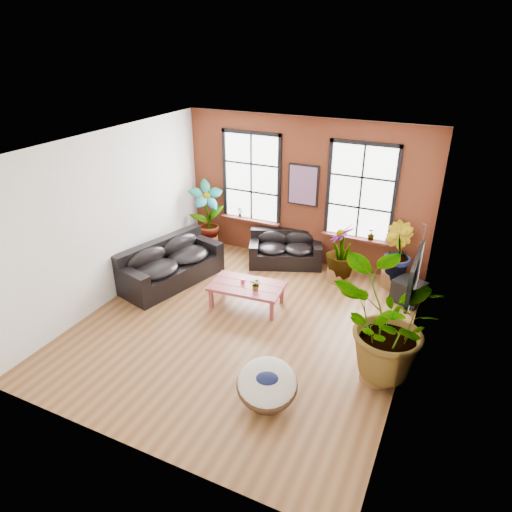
{
  "coord_description": "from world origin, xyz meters",
  "views": [
    {
      "loc": [
        3.38,
        -6.58,
        5.13
      ],
      "look_at": [
        0.0,
        0.6,
        1.25
      ],
      "focal_mm": 32.0,
      "sensor_mm": 36.0,
      "label": 1
    }
  ],
  "objects": [
    {
      "name": "tv_wall_unit",
      "position": [
        2.93,
        0.6,
        1.54
      ],
      "size": [
        0.13,
        1.86,
        1.2
      ],
      "color": "black",
      "rests_on": "room"
    },
    {
      "name": "media_box",
      "position": [
        2.76,
        2.27,
        0.25
      ],
      "size": [
        0.74,
        0.7,
        0.49
      ],
      "rotation": [
        0.0,
        0.0,
        -0.43
      ],
      "color": "black",
      "rests_on": "ground"
    },
    {
      "name": "floor_plant_back_right",
      "position": [
        2.33,
        2.88,
        0.81
      ],
      "size": [
        0.92,
        0.94,
        1.33
      ],
      "primitive_type": "imported",
      "rotation": [
        0.0,
        0.0,
        2.25
      ],
      "color": "#165324",
      "rests_on": "ground"
    },
    {
      "name": "floor_plant_back_left",
      "position": [
        -2.41,
        2.78,
        1.0
      ],
      "size": [
        1.06,
        1.05,
        1.69
      ],
      "primitive_type": "imported",
      "rotation": [
        0.0,
        0.0,
        0.75
      ],
      "color": "#165324",
      "rests_on": "ground"
    },
    {
      "name": "poster",
      "position": [
        0.0,
        3.18,
        1.95
      ],
      "size": [
        0.74,
        0.06,
        0.98
      ],
      "color": "black",
      "rests_on": "room"
    },
    {
      "name": "pot_mid",
      "position": [
        1.14,
        2.55,
        0.17
      ],
      "size": [
        0.58,
        0.58,
        0.35
      ],
      "rotation": [
        0.0,
        0.0,
        -0.25
      ],
      "color": "brown",
      "rests_on": "ground"
    },
    {
      "name": "papasan_chair",
      "position": [
        1.26,
        -1.69,
        0.36
      ],
      "size": [
        1.22,
        1.23,
        0.7
      ],
      "rotation": [
        0.0,
        0.0,
        0.41
      ],
      "color": "#412817",
      "rests_on": "ground"
    },
    {
      "name": "sofa_left",
      "position": [
        -2.3,
        0.9,
        0.43
      ],
      "size": [
        1.57,
        2.56,
        0.94
      ],
      "rotation": [
        0.0,
        0.0,
        1.31
      ],
      "color": "black",
      "rests_on": "ground"
    },
    {
      "name": "sill_plant_left",
      "position": [
        -1.65,
        3.13,
        1.04
      ],
      "size": [
        0.17,
        0.17,
        0.27
      ],
      "primitive_type": "imported",
      "rotation": [
        0.0,
        0.0,
        0.79
      ],
      "color": "#165324",
      "rests_on": "room"
    },
    {
      "name": "pot_back_right",
      "position": [
        2.31,
        2.86,
        0.18
      ],
      "size": [
        0.5,
        0.5,
        0.35
      ],
      "rotation": [
        0.0,
        0.0,
        -0.03
      ],
      "color": "brown",
      "rests_on": "ground"
    },
    {
      "name": "room",
      "position": [
        0.0,
        0.15,
        1.75
      ],
      "size": [
        6.04,
        6.54,
        3.54
      ],
      "color": "brown",
      "rests_on": "ground"
    },
    {
      "name": "pot_back_left",
      "position": [
        -2.4,
        2.77,
        0.19
      ],
      "size": [
        0.59,
        0.59,
        0.37
      ],
      "rotation": [
        0.0,
        0.0,
        -0.17
      ],
      "color": "brown",
      "rests_on": "ground"
    },
    {
      "name": "floor_plant_mid",
      "position": [
        1.18,
        2.58,
        0.75
      ],
      "size": [
        0.76,
        0.76,
        1.22
      ],
      "primitive_type": "imported",
      "rotation": [
        0.0,
        0.0,
        4.83
      ],
      "color": "#165324",
      "rests_on": "ground"
    },
    {
      "name": "coffee_table",
      "position": [
        -0.27,
        0.72,
        0.42
      ],
      "size": [
        1.56,
        0.98,
        0.58
      ],
      "rotation": [
        0.0,
        0.0,
        0.09
      ],
      "color": "maroon",
      "rests_on": "ground"
    },
    {
      "name": "floor_plant_right_wall",
      "position": [
        2.69,
        -0.47,
        1.08
      ],
      "size": [
        1.92,
        1.75,
        1.85
      ],
      "primitive_type": "imported",
      "rotation": [
        0.0,
        0.0,
        3.35
      ],
      "color": "#165324",
      "rests_on": "ground"
    },
    {
      "name": "table_plant",
      "position": [
        -0.0,
        0.62,
        0.61
      ],
      "size": [
        0.24,
        0.21,
        0.26
      ],
      "primitive_type": "imported",
      "rotation": [
        0.0,
        0.0,
        -0.05
      ],
      "color": "#165324",
      "rests_on": "coffee_table"
    },
    {
      "name": "sill_plant_right",
      "position": [
        1.7,
        3.13,
        1.04
      ],
      "size": [
        0.19,
        0.19,
        0.27
      ],
      "primitive_type": "imported",
      "rotation": [
        0.0,
        0.0,
        3.49
      ],
      "color": "#165324",
      "rests_on": "room"
    },
    {
      "name": "sofa_back",
      "position": [
        -0.27,
        2.87,
        0.36
      ],
      "size": [
        1.92,
        1.43,
        0.79
      ],
      "rotation": [
        0.0,
        0.0,
        0.38
      ],
      "color": "black",
      "rests_on": "ground"
    },
    {
      "name": "pot_right_wall",
      "position": [
        2.66,
        -0.45,
        0.19
      ],
      "size": [
        0.62,
        0.62,
        0.38
      ],
      "rotation": [
        0.0,
        0.0,
        0.22
      ],
      "color": "brown",
      "rests_on": "ground"
    }
  ]
}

